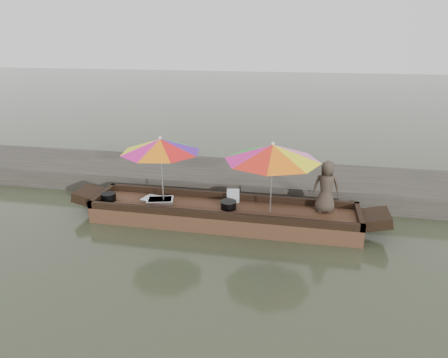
% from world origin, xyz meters
% --- Properties ---
extents(water, '(80.00, 80.00, 0.00)m').
position_xyz_m(water, '(0.00, 0.00, 0.00)').
color(water, '#343A27').
rests_on(water, ground).
extents(dock, '(22.00, 2.20, 0.50)m').
position_xyz_m(dock, '(0.00, 2.20, 0.25)').
color(dock, '#2D2B26').
rests_on(dock, ground).
extents(boat_hull, '(5.84, 1.20, 0.35)m').
position_xyz_m(boat_hull, '(0.00, 0.00, 0.17)').
color(boat_hull, '#392619').
rests_on(boat_hull, water).
extents(cooking_pot, '(0.32, 0.32, 0.17)m').
position_xyz_m(cooking_pot, '(-2.67, -0.08, 0.44)').
color(cooking_pot, black).
rests_on(cooking_pot, boat_hull).
extents(tray_crayfish, '(0.67, 0.54, 0.09)m').
position_xyz_m(tray_crayfish, '(-1.47, 0.02, 0.39)').
color(tray_crayfish, silver).
rests_on(tray_crayfish, boat_hull).
extents(tray_scallop, '(0.66, 0.53, 0.06)m').
position_xyz_m(tray_scallop, '(-1.61, 0.09, 0.38)').
color(tray_scallop, silver).
rests_on(tray_scallop, boat_hull).
extents(charcoal_grill, '(0.34, 0.34, 0.16)m').
position_xyz_m(charcoal_grill, '(0.12, 0.01, 0.43)').
color(charcoal_grill, black).
rests_on(charcoal_grill, boat_hull).
extents(supply_bag, '(0.31, 0.26, 0.26)m').
position_xyz_m(supply_bag, '(0.14, 0.45, 0.48)').
color(supply_bag, silver).
rests_on(supply_bag, boat_hull).
extents(vendor, '(0.57, 0.38, 1.14)m').
position_xyz_m(vendor, '(2.18, 0.28, 0.92)').
color(vendor, '#3D3229').
rests_on(vendor, boat_hull).
extents(umbrella_bow, '(2.08, 2.08, 1.55)m').
position_xyz_m(umbrella_bow, '(-1.38, 0.00, 1.12)').
color(umbrella_bow, '#5114A5').
rests_on(umbrella_bow, boat_hull).
extents(umbrella_stern, '(2.03, 2.03, 1.55)m').
position_xyz_m(umbrella_stern, '(1.03, 0.00, 1.12)').
color(umbrella_stern, pink).
rests_on(umbrella_stern, boat_hull).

